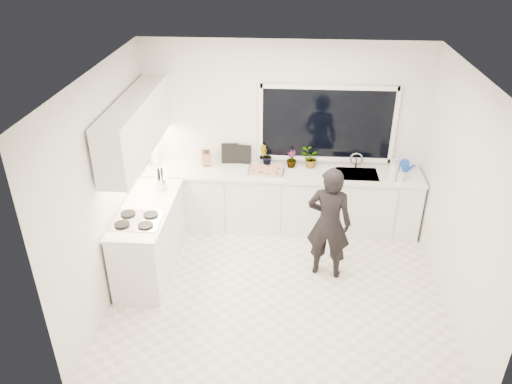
{
  "coord_description": "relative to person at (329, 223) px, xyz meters",
  "views": [
    {
      "loc": [
        0.08,
        -4.9,
        4.07
      ],
      "look_at": [
        -0.3,
        0.4,
        1.15
      ],
      "focal_mm": 35.0,
      "sensor_mm": 36.0,
      "label": 1
    }
  ],
  "objects": [
    {
      "name": "wall_left",
      "position": [
        -2.62,
        -0.37,
        0.59
      ],
      "size": [
        0.02,
        3.5,
        2.7
      ],
      "primitive_type": "cube",
      "color": "white",
      "rests_on": "ground"
    },
    {
      "name": "upper_cabinets",
      "position": [
        -2.4,
        0.33,
        1.09
      ],
      "size": [
        0.34,
        2.1,
        0.7
      ],
      "primitive_type": "cube",
      "color": "white",
      "rests_on": "wall_left"
    },
    {
      "name": "base_cabinets_back",
      "position": [
        -0.61,
        1.08,
        -0.32
      ],
      "size": [
        3.92,
        0.58,
        0.88
      ],
      "primitive_type": "cube",
      "color": "white",
      "rests_on": "floor"
    },
    {
      "name": "person",
      "position": [
        0.0,
        0.0,
        0.0
      ],
      "size": [
        0.62,
        0.47,
        1.52
      ],
      "primitive_type": "imported",
      "rotation": [
        0.0,
        0.0,
        2.93
      ],
      "color": "black",
      "rests_on": "floor"
    },
    {
      "name": "paper_towel_roll",
      "position": [
        -2.46,
        1.18,
        0.29
      ],
      "size": [
        0.14,
        0.14,
        0.26
      ],
      "primitive_type": "cylinder",
      "rotation": [
        0.0,
        0.0,
        -0.32
      ],
      "color": "silver",
      "rests_on": "countertop_back"
    },
    {
      "name": "sink",
      "position": [
        0.44,
        1.08,
        0.11
      ],
      "size": [
        0.58,
        0.42,
        0.14
      ],
      "primitive_type": "cube",
      "color": "silver",
      "rests_on": "countertop_back"
    },
    {
      "name": "pizza_tray",
      "position": [
        -0.83,
        1.05,
        0.17
      ],
      "size": [
        0.52,
        0.4,
        0.03
      ],
      "primitive_type": "cube",
      "rotation": [
        0.0,
        0.0,
        -0.05
      ],
      "color": "silver",
      "rests_on": "countertop_back"
    },
    {
      "name": "base_cabinets_left",
      "position": [
        -2.28,
        -0.02,
        -0.32
      ],
      "size": [
        0.58,
        1.6,
        0.88
      ],
      "primitive_type": "cube",
      "color": "white",
      "rests_on": "floor"
    },
    {
      "name": "wall_back",
      "position": [
        -0.61,
        1.39,
        0.59
      ],
      "size": [
        4.0,
        0.02,
        2.7
      ],
      "primitive_type": "cube",
      "color": "white",
      "rests_on": "ground"
    },
    {
      "name": "utensil_crock",
      "position": [
        -2.19,
        0.43,
        0.24
      ],
      "size": [
        0.16,
        0.16,
        0.16
      ],
      "primitive_type": "cylinder",
      "rotation": [
        0.0,
        0.0,
        -0.26
      ],
      "color": "#B3B4B8",
      "rests_on": "countertop_left"
    },
    {
      "name": "window",
      "position": [
        -0.01,
        1.35,
        0.79
      ],
      "size": [
        1.8,
        0.02,
        1.0
      ],
      "primitive_type": "cube",
      "color": "black",
      "rests_on": "wall_back"
    },
    {
      "name": "herb_plants",
      "position": [
        -0.44,
        1.24,
        0.31
      ],
      "size": [
        0.89,
        0.25,
        0.32
      ],
      "color": "#26662D",
      "rests_on": "countertop_back"
    },
    {
      "name": "faucet",
      "position": [
        0.44,
        1.28,
        0.27
      ],
      "size": [
        0.03,
        0.03,
        0.22
      ],
      "primitive_type": "cylinder",
      "color": "silver",
      "rests_on": "countertop_back"
    },
    {
      "name": "knife_block",
      "position": [
        -1.71,
        1.22,
        0.27
      ],
      "size": [
        0.15,
        0.13,
        0.22
      ],
      "primitive_type": "cube",
      "rotation": [
        0.0,
        0.0,
        0.23
      ],
      "color": "#A1794B",
      "rests_on": "countertop_back"
    },
    {
      "name": "soap_bottles",
      "position": [
        0.92,
        0.93,
        0.3
      ],
      "size": [
        0.23,
        0.17,
        0.31
      ],
      "color": "#D8BF66",
      "rests_on": "countertop_back"
    },
    {
      "name": "stovetop",
      "position": [
        -2.3,
        -0.37,
        0.17
      ],
      "size": [
        0.56,
        0.48,
        0.03
      ],
      "primitive_type": "cube",
      "color": "black",
      "rests_on": "countertop_left"
    },
    {
      "name": "floor",
      "position": [
        -0.61,
        -0.37,
        -0.77
      ],
      "size": [
        4.0,
        3.5,
        0.02
      ],
      "primitive_type": "cube",
      "color": "beige",
      "rests_on": "ground"
    },
    {
      "name": "ceiling",
      "position": [
        -0.61,
        -0.37,
        1.95
      ],
      "size": [
        4.0,
        3.5,
        0.02
      ],
      "primitive_type": "cube",
      "color": "white",
      "rests_on": "wall_back"
    },
    {
      "name": "countertop_back",
      "position": [
        -0.61,
        1.07,
        0.14
      ],
      "size": [
        3.94,
        0.62,
        0.04
      ],
      "primitive_type": "cube",
      "color": "silver",
      "rests_on": "base_cabinets_back"
    },
    {
      "name": "wall_right",
      "position": [
        1.4,
        -0.37,
        0.59
      ],
      "size": [
        0.02,
        3.5,
        2.7
      ],
      "primitive_type": "cube",
      "color": "white",
      "rests_on": "ground"
    },
    {
      "name": "picture_frame_large",
      "position": [
        -1.18,
        1.32,
        0.3
      ],
      "size": [
        0.22,
        0.04,
        0.28
      ],
      "primitive_type": "cube",
      "rotation": [
        0.0,
        0.0,
        -0.1
      ],
      "color": "black",
      "rests_on": "countertop_back"
    },
    {
      "name": "pizza",
      "position": [
        -0.83,
        1.05,
        0.19
      ],
      "size": [
        0.47,
        0.35,
        0.01
      ],
      "primitive_type": "cube",
      "rotation": [
        0.0,
        0.0,
        -0.05
      ],
      "color": "red",
      "rests_on": "pizza_tray"
    },
    {
      "name": "picture_frame_small",
      "position": [
        -1.38,
        1.32,
        0.31
      ],
      "size": [
        0.25,
        0.04,
        0.3
      ],
      "primitive_type": "cube",
      "rotation": [
        0.0,
        0.0,
        0.09
      ],
      "color": "black",
      "rests_on": "countertop_back"
    },
    {
      "name": "countertop_left",
      "position": [
        -2.28,
        -0.02,
        0.14
      ],
      "size": [
        0.62,
        1.6,
        0.04
      ],
      "primitive_type": "cube",
      "color": "silver",
      "rests_on": "base_cabinets_left"
    },
    {
      "name": "watering_can",
      "position": [
        1.11,
        1.24,
        0.22
      ],
      "size": [
        0.18,
        0.18,
        0.13
      ],
      "primitive_type": "cylinder",
      "rotation": [
        0.0,
        0.0,
        -0.39
      ],
      "color": "blue",
      "rests_on": "countertop_back"
    }
  ]
}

